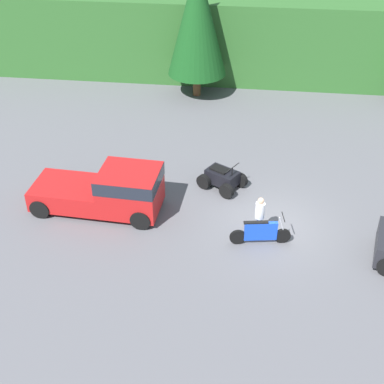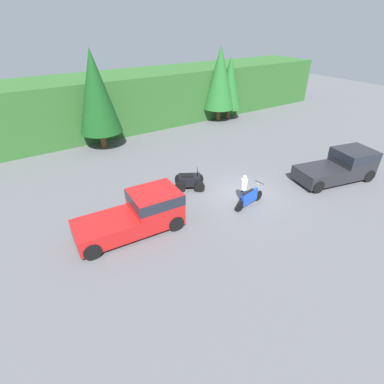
{
  "view_description": "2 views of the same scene",
  "coord_description": "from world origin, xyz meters",
  "px_view_note": "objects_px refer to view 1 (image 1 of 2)",
  "views": [
    {
      "loc": [
        -1.05,
        -16.67,
        12.84
      ],
      "look_at": [
        -3.15,
        0.53,
        0.95
      ],
      "focal_mm": 50.0,
      "sensor_mm": 36.0,
      "label": 1
    },
    {
      "loc": [
        -10.87,
        -11.17,
        9.21
      ],
      "look_at": [
        -3.15,
        0.53,
        0.95
      ],
      "focal_mm": 28.0,
      "sensor_mm": 36.0,
      "label": 2
    }
  ],
  "objects_px": {
    "dirt_bike": "(261,232)",
    "rider_person": "(260,216)",
    "pickup_truck_red": "(110,189)",
    "quad_atv": "(222,178)"
  },
  "relations": [
    {
      "from": "dirt_bike",
      "to": "rider_person",
      "type": "relative_size",
      "value": 1.31
    },
    {
      "from": "dirt_bike",
      "to": "rider_person",
      "type": "bearing_deg",
      "value": 90.44
    },
    {
      "from": "pickup_truck_red",
      "to": "dirt_bike",
      "type": "xyz_separation_m",
      "value": [
        5.97,
        -1.37,
        -0.5
      ]
    },
    {
      "from": "dirt_bike",
      "to": "quad_atv",
      "type": "relative_size",
      "value": 1.03
    },
    {
      "from": "pickup_truck_red",
      "to": "dirt_bike",
      "type": "distance_m",
      "value": 6.14
    },
    {
      "from": "dirt_bike",
      "to": "rider_person",
      "type": "xyz_separation_m",
      "value": [
        -0.08,
        0.44,
        0.44
      ]
    },
    {
      "from": "pickup_truck_red",
      "to": "quad_atv",
      "type": "height_order",
      "value": "pickup_truck_red"
    },
    {
      "from": "pickup_truck_red",
      "to": "rider_person",
      "type": "height_order",
      "value": "pickup_truck_red"
    },
    {
      "from": "dirt_bike",
      "to": "pickup_truck_red",
      "type": "bearing_deg",
      "value": 157.68
    },
    {
      "from": "pickup_truck_red",
      "to": "rider_person",
      "type": "relative_size",
      "value": 3.04
    }
  ]
}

